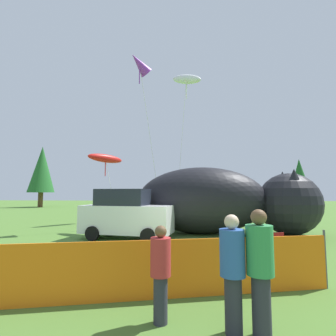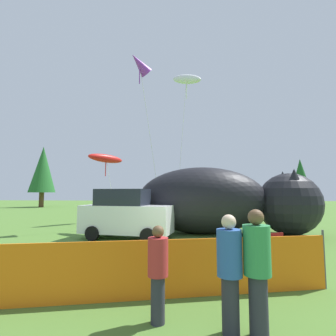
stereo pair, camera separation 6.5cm
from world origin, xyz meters
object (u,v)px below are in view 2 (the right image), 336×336
Objects in this scene: spectator_in_grey_shirt at (230,268)px; inflatable_cat at (222,203)px; spectator_in_blue_shirt at (158,269)px; kite_white_ghost at (186,80)px; folding_chair at (280,246)px; spectator_in_red_shirt at (257,266)px; parked_car at (126,214)px; kite_purple_delta at (140,65)px; kite_red_lizard at (106,159)px.

inflatable_cat is at bearing 83.62° from spectator_in_grey_shirt.
kite_white_ghost is (0.41, 11.98, 8.65)m from spectator_in_blue_shirt.
folding_chair is 4.80m from spectator_in_red_shirt.
parked_car is at bearing 114.26° from spectator_in_grey_shirt.
inflatable_cat is at bearing 172.43° from folding_chair.
kite_purple_delta is (-5.92, 7.16, 9.82)m from folding_chair.
parked_car is 2.78× the size of spectator_in_blue_shirt.
inflatable_cat is 5.26× the size of spectator_in_grey_shirt.
kite_red_lizard is (-7.82, 4.37, 3.02)m from inflatable_cat.
spectator_in_blue_shirt is 1.62m from spectator_in_red_shirt.
kite_red_lizard is (-5.54, 14.02, 3.77)m from spectator_in_blue_shirt.
kite_white_ghost is (-1.17, 12.29, 8.48)m from spectator_in_red_shirt.
spectator_in_red_shirt is 0.19× the size of kite_white_ghost.
kite_white_ghost reaches higher than spectator_in_red_shirt.
kite_purple_delta reaches higher than kite_red_lizard.
folding_chair is 0.09× the size of kite_white_ghost.
inflatable_cat reaches higher than spectator_in_red_shirt.
kite_red_lizard is at bearing 125.78° from parked_car.
inflatable_cat is (4.76, 1.81, 0.49)m from parked_car.
spectator_in_blue_shirt is 0.32× the size of kite_red_lizard.
spectator_in_grey_shirt is (-2.19, -4.37, 0.49)m from folding_chair.
kite_purple_delta reaches higher than kite_white_ghost.
kite_red_lizard reaches higher than spectator_in_red_shirt.
kite_purple_delta is (-0.08, 3.43, 9.19)m from parked_car.
parked_car is at bearing -88.70° from kite_purple_delta.
folding_chair is 0.18× the size of kite_red_lizard.
inflatable_cat is at bearing -18.56° from kite_purple_delta.
parked_car reaches higher than folding_chair.
spectator_in_grey_shirt is at bearing -56.32° from parked_car.
kite_red_lizard is at bearing -156.70° from folding_chair.
inflatable_cat is 9.45m from kite_red_lizard.
inflatable_cat reaches higher than folding_chair.
kite_purple_delta reaches higher than inflatable_cat.
spectator_in_grey_shirt is at bearing -93.73° from inflatable_cat.
inflatable_cat is 9.99m from spectator_in_grey_shirt.
spectator_in_grey_shirt reaches higher than folding_chair.
spectator_in_grey_shirt is at bearing -72.08° from kite_purple_delta.
folding_chair is 13.95m from kite_red_lizard.
kite_red_lizard is (-3.06, 6.18, 3.51)m from parked_car.
spectator_in_grey_shirt is (-1.11, -9.91, -0.63)m from inflatable_cat.
spectator_in_grey_shirt is 0.42m from spectator_in_red_shirt.
spectator_in_red_shirt is (-1.78, -4.42, 0.54)m from folding_chair.
inflatable_cat is at bearing 86.00° from spectator_in_red_shirt.
kite_purple_delta reaches higher than spectator_in_red_shirt.
spectator_in_red_shirt is at bearing -10.86° from spectator_in_blue_shirt.
folding_chair is at bearing -76.26° from inflatable_cat.
spectator_in_blue_shirt is at bearing -57.86° from folding_chair.
kite_red_lizard is (-6.71, 14.27, 3.65)m from spectator_in_grey_shirt.
kite_red_lizard is 0.45× the size of kite_purple_delta.
parked_car is 2.45× the size of spectator_in_grey_shirt.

